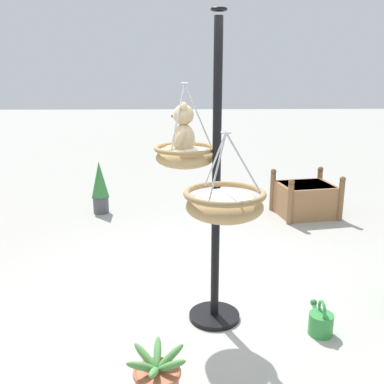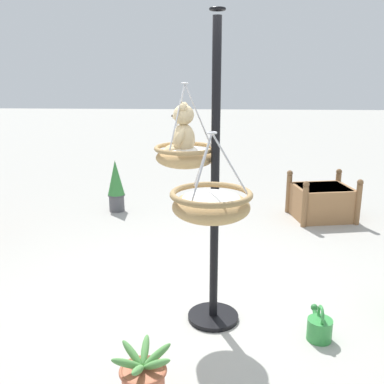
{
  "view_description": "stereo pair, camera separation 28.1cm",
  "coord_description": "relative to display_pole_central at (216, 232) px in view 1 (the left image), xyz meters",
  "views": [
    {
      "loc": [
        -3.61,
        0.14,
        2.12
      ],
      "look_at": [
        0.01,
        0.04,
        1.11
      ],
      "focal_mm": 41.86,
      "sensor_mm": 36.0,
      "label": 1
    },
    {
      "loc": [
        -3.61,
        -0.14,
        2.12
      ],
      "look_at": [
        0.01,
        0.04,
        1.11
      ],
      "focal_mm": 41.86,
      "sensor_mm": 36.0,
      "label": 2
    }
  ],
  "objects": [
    {
      "name": "potted_plant_small_succulent",
      "position": [
        2.99,
        1.49,
        -0.4
      ],
      "size": [
        0.26,
        0.26,
        0.79
      ],
      "color": "#4C4C51",
      "rests_on": "ground"
    },
    {
      "name": "potted_plant_conical_shrub",
      "position": [
        -1.04,
        0.45,
        -0.63
      ],
      "size": [
        0.43,
        0.41,
        0.4
      ],
      "color": "#BC6042",
      "rests_on": "ground"
    },
    {
      "name": "teddy_bear",
      "position": [
        0.15,
        0.27,
        0.81
      ],
      "size": [
        0.3,
        0.26,
        0.43
      ],
      "color": "#D1B789"
    },
    {
      "name": "wooden_planter_box",
      "position": [
        2.8,
        -1.55,
        -0.54
      ],
      "size": [
        0.87,
        0.96,
        0.65
      ],
      "color": "#9E7047",
      "rests_on": "ground"
    },
    {
      "name": "hanging_basket_left_high",
      "position": [
        -0.91,
        0.02,
        0.53
      ],
      "size": [
        0.5,
        0.5,
        0.54
      ],
      "color": "tan"
    },
    {
      "name": "display_pole_central",
      "position": [
        0.0,
        0.0,
        0.0
      ],
      "size": [
        0.44,
        0.44,
        2.54
      ],
      "color": "black",
      "rests_on": "ground"
    },
    {
      "name": "ground_plane",
      "position": [
        0.13,
        0.15,
        -0.8
      ],
      "size": [
        40.0,
        40.0,
        0.0
      ],
      "primitive_type": "plane",
      "color": "#ADAAA3"
    },
    {
      "name": "hanging_basket_with_teddy",
      "position": [
        0.15,
        0.25,
        0.62
      ],
      "size": [
        0.51,
        0.51,
        0.69
      ],
      "color": "tan"
    },
    {
      "name": "watering_can",
      "position": [
        -0.26,
        -0.86,
        -0.7
      ],
      "size": [
        0.35,
        0.2,
        0.3
      ],
      "color": "#338C3F",
      "rests_on": "ground"
    }
  ]
}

